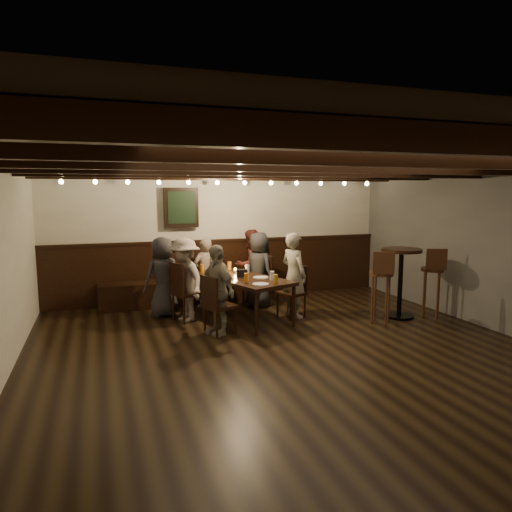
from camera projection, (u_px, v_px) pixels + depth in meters
name	position (u px, v px, depth m)	size (l,w,h in m)	color
room	(226.00, 251.00, 7.42)	(7.00, 7.00, 7.00)	black
dining_table	(240.00, 280.00, 7.29)	(1.40, 2.02, 0.69)	black
chair_left_near	(187.00, 303.00, 7.24)	(0.55, 0.55, 0.94)	black
chair_left_far	(219.00, 316.00, 6.55)	(0.50, 0.50, 0.86)	black
chair_right_near	(258.00, 291.00, 8.13)	(0.53, 0.53, 0.91)	black
chair_right_far	(292.00, 301.00, 7.44)	(0.49, 0.49, 0.85)	black
person_bench_left	(163.00, 277.00, 7.43)	(0.64, 0.42, 1.31)	#2B2B2E
person_bench_centre	(205.00, 272.00, 8.10)	(0.45, 0.29, 1.22)	slate
person_bench_right	(250.00, 265.00, 8.54)	(0.65, 0.51, 1.34)	#57251E
person_left_near	(185.00, 280.00, 7.17)	(0.86, 0.49, 1.33)	gray
person_left_far	(217.00, 290.00, 6.48)	(0.76, 0.32, 1.30)	gray
person_right_near	(259.00, 269.00, 8.10)	(0.65, 0.42, 1.33)	#27282A
person_right_far	(294.00, 275.00, 7.40)	(0.51, 0.33, 1.39)	gray
pint_a	(202.00, 268.00, 7.64)	(0.07, 0.07, 0.14)	#BF7219
pint_b	(229.00, 266.00, 7.93)	(0.07, 0.07, 0.14)	#BF7219
pint_c	(221.00, 273.00, 7.16)	(0.07, 0.07, 0.14)	#BF7219
pint_d	(247.00, 269.00, 7.61)	(0.07, 0.07, 0.14)	silver
pint_e	(246.00, 278.00, 6.79)	(0.07, 0.07, 0.14)	#BF7219
pint_f	(272.00, 276.00, 6.97)	(0.07, 0.07, 0.14)	silver
pint_g	(275.00, 279.00, 6.68)	(0.07, 0.07, 0.14)	#BF7219
plate_near	(261.00, 284.00, 6.65)	(0.24, 0.24, 0.01)	white
plate_far	(261.00, 277.00, 7.16)	(0.24, 0.24, 0.01)	white
condiment_caddy	(242.00, 273.00, 7.23)	(0.15, 0.10, 0.12)	black
candle	(235.00, 272.00, 7.58)	(0.05, 0.05, 0.05)	beige
high_top_table	(401.00, 272.00, 7.36)	(0.64, 0.64, 1.13)	black
bar_stool_left	(381.00, 297.00, 7.05)	(0.41, 0.42, 1.15)	#3D2413
bar_stool_right	(431.00, 291.00, 7.42)	(0.40, 0.41, 1.15)	#3D2413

